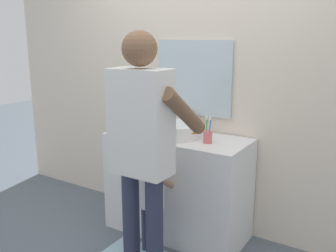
{
  "coord_description": "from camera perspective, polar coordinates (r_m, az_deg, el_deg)",
  "views": [
    {
      "loc": [
        1.54,
        -2.27,
        1.67
      ],
      "look_at": [
        0.0,
        0.15,
        0.99
      ],
      "focal_mm": 39.91,
      "sensor_mm": 36.0,
      "label": 1
    }
  ],
  "objects": [
    {
      "name": "ground_plane",
      "position": [
        3.21,
        -1.51,
        -17.92
      ],
      "size": [
        14.0,
        14.0,
        0.0
      ],
      "primitive_type": "plane",
      "color": "slate"
    },
    {
      "name": "toothbrush_cup",
      "position": [
        2.91,
        6.07,
        -1.54
      ],
      "size": [
        0.07,
        0.07,
        0.21
      ],
      "color": "#D86666",
      "rests_on": "vanity_cabinet"
    },
    {
      "name": "back_wall",
      "position": [
        3.29,
        4.42,
        7.78
      ],
      "size": [
        4.4,
        0.1,
        2.7
      ],
      "color": "beige",
      "rests_on": "ground"
    },
    {
      "name": "child_toddler",
      "position": [
        2.91,
        -2.7,
        -10.28
      ],
      "size": [
        0.26,
        0.26,
        0.84
      ],
      "color": "#2D334C",
      "rests_on": "ground"
    },
    {
      "name": "vanity_cabinet",
      "position": [
        3.24,
        1.44,
        -8.99
      ],
      "size": [
        1.19,
        0.54,
        0.87
      ],
      "primitive_type": "cube",
      "color": "white",
      "rests_on": "ground"
    },
    {
      "name": "sink_basin",
      "position": [
        3.07,
        1.3,
        -0.61
      ],
      "size": [
        0.39,
        0.39,
        0.11
      ],
      "color": "white",
      "rests_on": "vanity_cabinet"
    },
    {
      "name": "adult_parent",
      "position": [
        2.45,
        -3.91,
        -1.82
      ],
      "size": [
        0.53,
        0.56,
        1.72
      ],
      "color": "#2D334C",
      "rests_on": "ground"
    },
    {
      "name": "faucet",
      "position": [
        3.27,
        3.43,
        0.66
      ],
      "size": [
        0.18,
        0.14,
        0.18
      ],
      "color": "#B7BABF",
      "rests_on": "vanity_cabinet"
    }
  ]
}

